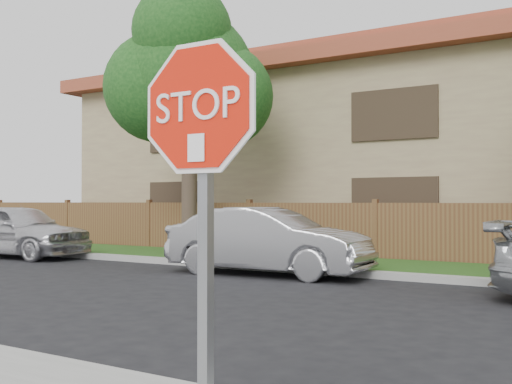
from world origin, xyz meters
The scene contains 4 objects.
tree_left centered at (-8.98, 9.57, 5.22)m, with size 4.80×3.90×7.78m.
stop_sign centered at (-0.36, -1.48, 1.83)m, with size 1.01×0.13×2.55m.
sedan_far_left centered at (-13.50, 7.31, 0.79)m, with size 1.87×4.64×1.58m, color silver.
sedan_left centered at (-5.08, 7.46, 0.75)m, with size 1.60×4.58×1.51m, color #A2A2A6.
Camera 1 is at (1.57, -4.11, 1.64)m, focal length 42.00 mm.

